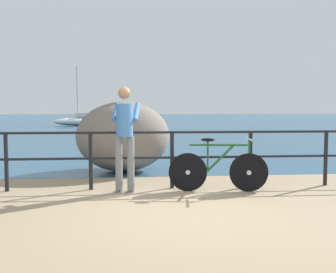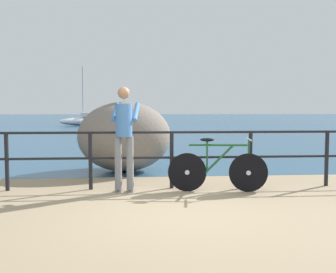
# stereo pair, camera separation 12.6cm
# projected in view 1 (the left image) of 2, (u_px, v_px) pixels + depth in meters

# --- Properties ---
(ground_plane) EXTENTS (120.00, 120.00, 0.10)m
(ground_plane) POSITION_uv_depth(u_px,v_px,m) (143.00, 131.00, 25.22)
(ground_plane) COLOR #937F60
(sea_surface) EXTENTS (120.00, 90.00, 0.01)m
(sea_surface) POSITION_uv_depth(u_px,v_px,m) (137.00, 119.00, 52.80)
(sea_surface) COLOR navy
(sea_surface) RESTS_ON ground_plane
(promenade_railing) EXTENTS (8.63, 0.07, 1.02)m
(promenade_railing) POSITION_uv_depth(u_px,v_px,m) (172.00, 153.00, 6.90)
(promenade_railing) COLOR black
(promenade_railing) RESTS_ON ground_plane
(bicycle) EXTENTS (1.69, 0.48, 0.92)m
(bicycle) POSITION_uv_depth(u_px,v_px,m) (219.00, 169.00, 6.64)
(bicycle) COLOR black
(bicycle) RESTS_ON ground_plane
(person_at_railing) EXTENTS (0.49, 0.66, 1.78)m
(person_at_railing) POSITION_uv_depth(u_px,v_px,m) (125.00, 134.00, 6.52)
(person_at_railing) COLOR slate
(person_at_railing) RESTS_ON ground_plane
(breakwater_boulder_main) EXTENTS (2.10, 1.83, 1.57)m
(breakwater_boulder_main) POSITION_uv_depth(u_px,v_px,m) (123.00, 137.00, 8.78)
(breakwater_boulder_main) COLOR slate
(breakwater_boulder_main) RESTS_ON ground
(seagull) EXTENTS (0.31, 0.27, 0.23)m
(seagull) POSITION_uv_depth(u_px,v_px,m) (123.00, 95.00, 8.64)
(seagull) COLOR gold
(seagull) RESTS_ON breakwater_boulder_main
(sailboat) EXTENTS (4.55, 2.95, 4.90)m
(sailboat) POSITION_uv_depth(u_px,v_px,m) (80.00, 121.00, 32.43)
(sailboat) COLOR white
(sailboat) RESTS_ON sea_surface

